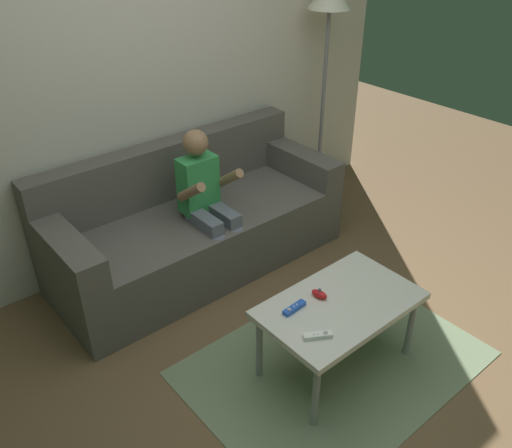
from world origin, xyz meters
The scene contains 10 objects.
ground_plane centered at (0.00, 0.00, 0.00)m, with size 8.66×8.66×0.00m, color brown.
wall_back centered at (0.00, 1.75, 1.25)m, with size 4.33×0.05×2.50m, color beige.
couch centered at (0.10, 1.35, 0.29)m, with size 2.00×0.80×0.83m.
person_seated_on_couch centered at (0.10, 1.18, 0.58)m, with size 0.35×0.42×1.02m.
coffee_table centered at (0.13, 0.05, 0.40)m, with size 0.84×0.51×0.44m.
area_rug centered at (0.13, 0.05, 0.00)m, with size 1.58×1.13×0.01m, color #6B7A5B.
game_remote_blue_near_edge centered at (-0.10, 0.15, 0.45)m, with size 0.14×0.04×0.03m.
nunchuk_red centered at (0.07, 0.14, 0.46)m, with size 0.06×0.10×0.05m.
game_remote_white_far_corner centered at (-0.15, -0.06, 0.45)m, with size 0.14×0.10×0.03m.
floor_lamp centered at (1.46, 1.49, 1.50)m, with size 0.32×0.32×1.73m.
Camera 1 is at (-1.58, -1.30, 2.22)m, focal length 37.44 mm.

